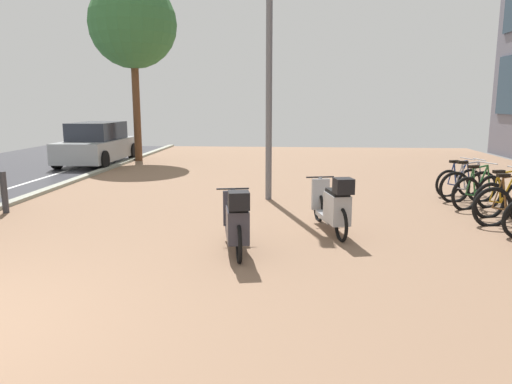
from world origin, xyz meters
TOP-DOWN VIEW (x-y plane):
  - ground at (1.43, 0.00)m, footprint 21.00×40.00m
  - bicycle_rack_03 at (7.53, 4.92)m, footprint 1.42×0.48m
  - bicycle_rack_04 at (7.72, 5.62)m, footprint 1.34×0.54m
  - bicycle_rack_05 at (7.48, 6.32)m, footprint 1.26×0.61m
  - bicycle_rack_06 at (7.53, 7.01)m, footprint 1.34×0.48m
  - bicycle_rack_07 at (7.56, 7.71)m, footprint 1.21×0.54m
  - scooter_near at (2.85, 2.99)m, footprint 0.65×1.75m
  - scooter_mid at (4.34, 4.17)m, footprint 0.71×1.88m
  - parked_car_far at (-3.32, 12.99)m, footprint 1.78×3.96m
  - lamp_post at (3.12, 6.98)m, footprint 0.20×0.52m
  - street_tree at (-2.14, 13.95)m, footprint 3.15×3.15m
  - bollard_far at (-2.05, 5.22)m, footprint 0.12×0.12m

SIDE VIEW (x-z plane):
  - ground at x=1.43m, z-range -0.09..0.04m
  - bicycle_rack_07 at x=7.56m, z-range -0.14..0.79m
  - bicycle_rack_06 at x=7.53m, z-range -0.15..0.84m
  - bicycle_rack_04 at x=7.72m, z-range -0.15..0.84m
  - bicycle_rack_05 at x=7.48m, z-range -0.15..0.85m
  - bicycle_rack_03 at x=7.53m, z-range -0.15..0.87m
  - bollard_far at x=-2.05m, z-range 0.00..0.83m
  - scooter_near at x=2.85m, z-range -0.05..0.97m
  - scooter_mid at x=4.34m, z-range -0.05..0.99m
  - parked_car_far at x=-3.32m, z-range -0.04..1.43m
  - lamp_post at x=3.12m, z-range 0.32..5.85m
  - street_tree at x=-2.14m, z-range 1.66..8.18m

